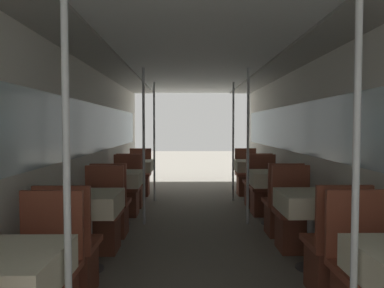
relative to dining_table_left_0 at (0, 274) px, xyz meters
The scene contains 28 objects.
wall_left 2.70m from the dining_table_left_0, 98.37° to the left, with size 0.05×9.96×2.20m.
wall_right 3.69m from the dining_table_left_0, 45.89° to the left, with size 0.05×9.96×2.20m.
ceiling_panel 3.27m from the dining_table_left_0, 67.65° to the left, with size 2.94×9.96×0.07m.
dining_table_left_0 is the anchor object (origin of this frame).
support_pole_left_0 0.58m from the dining_table_left_0, ahead, with size 0.04×0.04×2.20m.
dining_table_left_1 1.68m from the dining_table_left_0, 90.00° to the left, with size 0.62×0.62×0.75m.
chair_left_near_1 1.17m from the dining_table_left_0, 90.00° to the left, with size 0.44×0.44×0.93m.
chair_left_far_1 2.27m from the dining_table_left_0, 90.00° to the left, with size 0.44×0.44×0.93m.
dining_table_left_2 3.36m from the dining_table_left_0, 90.00° to the left, with size 0.62×0.62×0.75m.
chair_left_near_2 2.82m from the dining_table_left_0, 90.00° to the left, with size 0.44×0.44×0.93m.
chair_left_far_2 3.94m from the dining_table_left_0, 90.00° to the left, with size 0.44×0.44×0.93m.
support_pole_left_2 3.41m from the dining_table_left_0, 84.11° to the left, with size 0.04×0.04×2.20m.
dining_table_left_3 5.04m from the dining_table_left_0, 90.00° to the left, with size 0.62×0.62×0.75m.
chair_left_near_3 4.49m from the dining_table_left_0, 90.00° to the left, with size 0.44×0.44×0.93m.
chair_left_far_3 5.62m from the dining_table_left_0, 90.00° to the left, with size 0.44×0.44×0.93m.
support_pole_left_3 5.08m from the dining_table_left_0, 86.07° to the left, with size 0.04×0.04×2.20m.
support_pole_right_0 1.87m from the dining_table_left_0, ahead, with size 0.04×0.04×2.20m.
dining_table_right_1 2.74m from the dining_table_left_0, 37.91° to the left, with size 0.62×0.62×0.75m.
chair_right_near_1 2.46m from the dining_table_left_0, 27.33° to the left, with size 0.44×0.44×0.93m.
chair_right_far_1 3.14m from the dining_table_left_0, 46.13° to the left, with size 0.44×0.44×0.93m.
dining_table_right_2 4.00m from the dining_table_left_0, 57.29° to the left, with size 0.62×0.62×0.75m.
chair_right_near_2 3.55m from the dining_table_left_0, 52.33° to the left, with size 0.44×0.44×0.93m.
chair_right_far_2 4.50m from the dining_table_left_0, 61.20° to the left, with size 0.44×0.44×0.93m.
support_pole_right_2 3.85m from the dining_table_left_0, 61.67° to the left, with size 0.04×0.04×2.20m.
dining_table_right_3 5.49m from the dining_table_left_0, 66.82° to the left, with size 0.62×0.62×0.75m.
chair_right_near_3 4.98m from the dining_table_left_0, 64.26° to the left, with size 0.44×0.44×0.93m.
chair_right_far_3 6.02m from the dining_table_left_0, 68.95° to the left, with size 0.44×0.44×0.93m.
support_pole_right_3 5.38m from the dining_table_left_0, 70.23° to the left, with size 0.04×0.04×2.20m.
Camera 1 is at (-0.13, -0.93, 1.38)m, focal length 35.00 mm.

